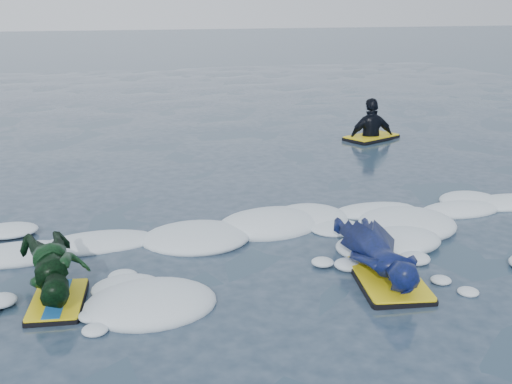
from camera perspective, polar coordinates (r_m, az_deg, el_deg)
The scene contains 5 objects.
ground at distance 6.28m, azimuth -7.00°, elevation -8.63°, with size 120.00×120.00×0.00m, color #1B2E42.
foam_band at distance 7.22m, azimuth -8.43°, elevation -5.25°, with size 12.00×3.10×0.30m, color white, non-canonical shape.
prone_woman_unit at distance 6.57m, azimuth 10.89°, elevation -5.50°, with size 0.83×1.75×0.44m.
prone_child_unit at distance 6.28m, azimuth -17.38°, elevation -6.72°, with size 0.69×1.32×0.51m.
waiting_rider_unit at distance 13.13m, azimuth 10.19°, elevation 4.59°, with size 1.28×1.02×1.68m.
Camera 1 is at (-0.89, -5.62, 2.66)m, focal length 45.00 mm.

